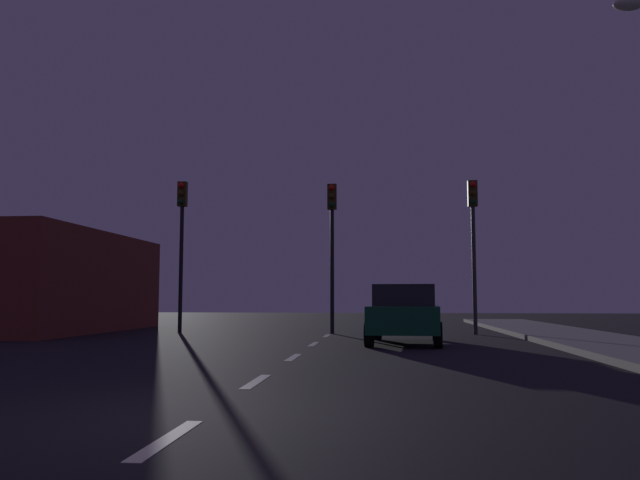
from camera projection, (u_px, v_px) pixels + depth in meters
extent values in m
plane|color=black|center=(297.00, 355.00, 13.56)|extent=(80.00, 80.00, 0.00)
cube|color=silver|center=(168.00, 439.00, 5.44)|extent=(0.16, 1.60, 0.01)
cube|color=silver|center=(256.00, 381.00, 9.20)|extent=(0.16, 1.60, 0.01)
cube|color=silver|center=(293.00, 357.00, 12.97)|extent=(0.16, 1.60, 0.01)
cube|color=silver|center=(314.00, 344.00, 16.73)|extent=(0.16, 1.60, 0.01)
cube|color=silver|center=(327.00, 336.00, 20.50)|extent=(0.16, 1.60, 0.01)
cylinder|color=black|center=(181.00, 257.00, 22.51)|extent=(0.14, 0.14, 5.43)
cube|color=#382D0C|center=(182.00, 194.00, 22.72)|extent=(0.32, 0.24, 0.90)
sphere|color=red|center=(181.00, 185.00, 22.59)|extent=(0.20, 0.20, 0.20)
sphere|color=#3F2D0C|center=(181.00, 193.00, 22.56)|extent=(0.20, 0.20, 0.20)
sphere|color=#0C3319|center=(181.00, 202.00, 22.54)|extent=(0.20, 0.20, 0.20)
cylinder|color=black|center=(332.00, 258.00, 21.95)|extent=(0.14, 0.14, 5.25)
cube|color=#382D0C|center=(332.00, 197.00, 22.15)|extent=(0.32, 0.24, 0.90)
sphere|color=red|center=(332.00, 188.00, 22.02)|extent=(0.20, 0.20, 0.20)
sphere|color=#3F2D0C|center=(332.00, 196.00, 22.00)|extent=(0.20, 0.20, 0.20)
sphere|color=#0C3319|center=(332.00, 205.00, 21.97)|extent=(0.20, 0.20, 0.20)
cylinder|color=#2D2D30|center=(474.00, 257.00, 21.46)|extent=(0.14, 0.14, 5.28)
cube|color=#382D0C|center=(472.00, 194.00, 21.67)|extent=(0.32, 0.24, 0.90)
sphere|color=red|center=(473.00, 184.00, 21.53)|extent=(0.20, 0.20, 0.20)
sphere|color=#3F2D0C|center=(473.00, 193.00, 21.51)|extent=(0.20, 0.20, 0.20)
sphere|color=#0C3319|center=(473.00, 201.00, 21.48)|extent=(0.20, 0.20, 0.20)
cube|color=#0F4C2D|center=(405.00, 319.00, 17.03)|extent=(2.07, 4.04, 0.70)
cube|color=black|center=(404.00, 295.00, 16.89)|extent=(1.71, 1.87, 0.57)
cylinder|color=black|center=(378.00, 329.00, 18.53)|extent=(0.26, 0.65, 0.64)
cylinder|color=black|center=(436.00, 329.00, 18.24)|extent=(0.26, 0.65, 0.64)
cylinder|color=black|center=(369.00, 334.00, 15.75)|extent=(0.26, 0.65, 0.64)
cylinder|color=black|center=(438.00, 335.00, 15.46)|extent=(0.26, 0.65, 0.64)
ellipsoid|color=silver|center=(629.00, 3.00, 11.16)|extent=(0.56, 0.36, 0.24)
cube|color=maroon|center=(41.00, 282.00, 23.13)|extent=(5.43, 9.72, 3.61)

